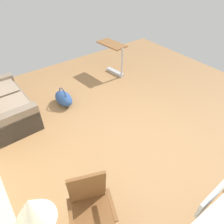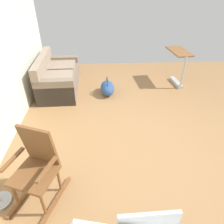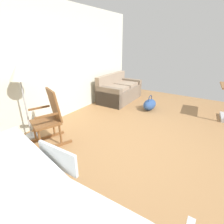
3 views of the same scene
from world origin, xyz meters
name	(u,v)px [view 1 (image 1 of 3)]	position (x,y,z in m)	size (l,w,h in m)	color
ground_plane	(135,135)	(0.00, 0.00, 0.00)	(7.47, 7.47, 0.00)	#9E7247
couch	(4,106)	(2.02, 1.85, 0.31)	(1.62, 0.89, 0.85)	#7D6C5C
rocking_chair	(91,209)	(-0.94, 1.59, 0.50)	(0.88, 0.71, 1.05)	brown
floor_lamp	(35,216)	(-1.04, 2.13, 1.23)	(0.34, 0.34, 1.48)	#B2B5BA
overbed_table	(114,55)	(2.24, -1.16, 0.53)	(0.86, 0.49, 0.84)	#B2B5BA
duffel_bag	(64,98)	(1.75, 0.66, 0.15)	(0.57, 0.34, 0.43)	#2D4C84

